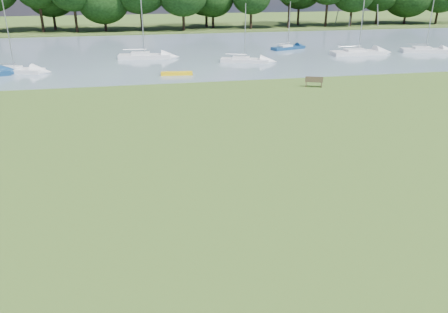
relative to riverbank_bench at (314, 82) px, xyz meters
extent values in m
plane|color=olive|center=(-11.95, -17.86, -0.53)|extent=(220.00, 220.00, 0.00)
cube|color=gray|center=(-11.95, 24.14, -0.53)|extent=(220.00, 40.00, 0.10)
cube|color=#4C6626|center=(-11.95, 54.14, -0.53)|extent=(220.00, 20.00, 0.40)
cube|color=brown|center=(-0.66, 0.33, -0.27)|extent=(0.27, 0.51, 0.52)
cube|color=brown|center=(0.71, -0.19, -0.27)|extent=(0.27, 0.51, 0.52)
cube|color=brown|center=(0.03, 0.07, -0.01)|extent=(1.77, 1.08, 0.06)
cube|color=brown|center=(-0.05, -0.14, 0.27)|extent=(1.60, 0.66, 0.51)
cube|color=yellow|center=(-12.52, 7.88, -0.31)|extent=(3.45, 1.12, 0.34)
cylinder|color=black|center=(-34.95, 50.14, 1.73)|extent=(0.54, 0.54, 4.11)
cylinder|color=black|center=(-27.95, 50.14, 1.88)|extent=(0.54, 0.54, 4.42)
cylinder|color=black|center=(-20.95, 50.14, 1.42)|extent=(0.54, 0.54, 3.49)
cylinder|color=black|center=(-13.95, 50.14, 1.57)|extent=(0.54, 0.54, 3.80)
cylinder|color=black|center=(-6.95, 50.14, 1.73)|extent=(0.54, 0.54, 4.11)
cylinder|color=black|center=(0.05, 50.14, 1.88)|extent=(0.54, 0.54, 4.42)
cylinder|color=black|center=(7.05, 50.14, 1.42)|extent=(0.54, 0.54, 3.49)
cylinder|color=black|center=(14.05, 50.14, 1.57)|extent=(0.54, 0.54, 3.80)
cylinder|color=black|center=(21.05, 50.14, 1.73)|extent=(0.54, 0.54, 4.11)
cylinder|color=black|center=(28.05, 50.14, 1.88)|extent=(0.54, 0.54, 4.42)
cylinder|color=black|center=(35.05, 50.14, 1.42)|extent=(0.54, 0.54, 3.49)
cylinder|color=black|center=(42.05, 50.14, 1.57)|extent=(0.54, 0.54, 3.80)
cylinder|color=black|center=(49.05, 50.14, 1.73)|extent=(0.54, 0.54, 4.11)
cube|color=white|center=(-30.01, 12.69, -0.17)|extent=(6.51, 3.51, 0.61)
cube|color=white|center=(-30.49, 12.84, 0.20)|extent=(2.50, 1.96, 0.39)
cylinder|color=#A5A8AD|center=(-30.01, 12.69, 3.60)|extent=(0.10, 0.10, 7.29)
cube|color=white|center=(23.13, 16.35, -0.11)|extent=(6.73, 3.45, 0.73)
cube|color=white|center=(22.63, 16.48, 0.33)|extent=(2.56, 1.97, 0.47)
cylinder|color=#A5A8AD|center=(23.13, 16.35, 3.96)|extent=(0.12, 0.12, 7.83)
cube|color=white|center=(13.01, 16.39, -0.11)|extent=(7.51, 2.21, 0.74)
cube|color=white|center=(12.41, 16.38, 0.34)|extent=(2.64, 1.69, 0.47)
cylinder|color=#A5A8AD|center=(13.01, 16.39, 4.67)|extent=(0.13, 0.13, 9.25)
cube|color=navy|center=(5.14, 22.75, -0.18)|extent=(5.39, 3.09, 0.60)
cube|color=white|center=(4.75, 22.61, 0.18)|extent=(2.09, 1.68, 0.38)
cylinder|color=#A5A8AD|center=(5.14, 22.75, 3.05)|extent=(0.10, 0.10, 6.19)
cube|color=white|center=(-15.63, 18.88, -0.10)|extent=(6.85, 2.63, 0.76)
cube|color=white|center=(-16.16, 18.94, 0.36)|extent=(2.49, 1.73, 0.49)
cylinder|color=#A5A8AD|center=(-15.63, 18.88, 3.50)|extent=(0.13, 0.13, 6.88)
cube|color=white|center=(-3.50, 13.90, -0.17)|extent=(6.16, 3.46, 0.61)
cube|color=white|center=(-3.95, 14.05, 0.20)|extent=(2.39, 1.90, 0.39)
cylinder|color=#A5A8AD|center=(-3.50, 13.90, 3.21)|extent=(0.10, 0.10, 6.50)
camera|label=1|loc=(-16.54, -39.20, 9.40)|focal=35.00mm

